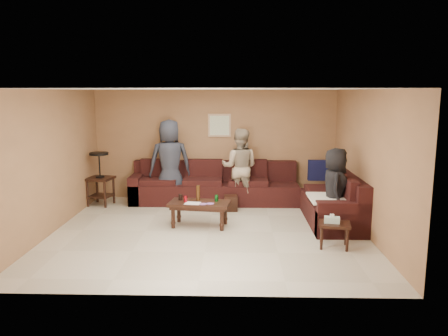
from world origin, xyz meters
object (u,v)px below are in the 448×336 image
Objects in this scene: person_middle at (240,167)px; person_left at (170,162)px; coffee_table at (199,206)px; waste_bin at (231,203)px; person_right at (335,189)px; sectional_sofa at (252,194)px; end_table_left at (100,178)px; side_table_right at (334,226)px.

person_left is at bearing 5.77° from person_middle.
coffee_table is 1.24m from waste_bin.
waste_bin is 2.30m from person_right.
person_left is at bearing 115.34° from coffee_table.
person_right is (1.44, -1.32, 0.42)m from sectional_sofa.
end_table_left reaches higher than sectional_sofa.
sectional_sofa is 0.67m from person_middle.
person_right reaches higher than end_table_left.
person_middle is 2.37m from person_right.
end_table_left is 0.62× the size of person_left.
person_middle is (-1.48, 2.61, 0.48)m from side_table_right.
person_left is (-0.78, 1.65, 0.55)m from coffee_table.
person_right is (4.73, -1.58, 0.13)m from end_table_left.
waste_bin is 1.66m from person_left.
sectional_sofa is at bearing 118.49° from side_table_right.
side_table_right is 1.73× the size of waste_bin.
coffee_table is at bearing -129.69° from sectional_sofa.
sectional_sofa is 3.32m from end_table_left.
coffee_table is 2.73m from end_table_left.
person_middle reaches higher than side_table_right.
person_left reaches higher than side_table_right.
side_table_right is 0.33× the size of person_middle.
person_middle is 1.13× the size of person_right.
person_right reaches higher than coffee_table.
end_table_left is at bearing 150.81° from side_table_right.
person_left is 1.11× the size of person_middle.
end_table_left is 4.99m from person_right.
sectional_sofa reaches higher than coffee_table.
sectional_sofa is 4.00× the size of end_table_left.
person_middle is (-0.25, 0.34, 0.51)m from sectional_sofa.
waste_bin is (2.86, -0.39, -0.45)m from end_table_left.
coffee_table is at bearing -117.56° from waste_bin.
side_table_right is 2.72m from waste_bin.
person_left reaches higher than end_table_left.
person_left reaches higher than waste_bin.
person_right is (1.88, -1.20, 0.58)m from waste_bin.
coffee_table reaches higher than waste_bin.
coffee_table is 2.47m from person_right.
person_right reaches higher than sectional_sofa.
end_table_left is 1.55m from person_left.
waste_bin is 0.85m from person_middle.
person_middle reaches higher than coffee_table.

